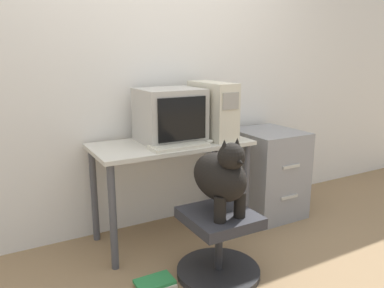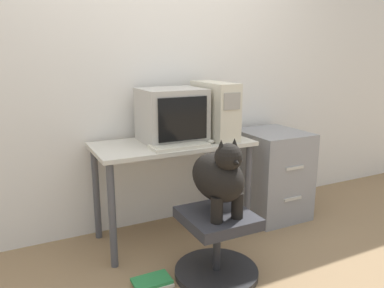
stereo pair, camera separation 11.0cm
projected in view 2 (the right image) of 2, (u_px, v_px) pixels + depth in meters
ground_plane at (189, 251)px, 2.74m from camera, size 12.00×12.00×0.00m
wall_back at (154, 68)px, 2.98m from camera, size 8.00×0.05×2.60m
desk at (172, 157)px, 2.83m from camera, size 1.18×0.56×0.76m
crt_monitor at (172, 115)px, 2.80m from camera, size 0.46×0.41×0.40m
pc_tower at (215, 110)px, 2.90m from camera, size 0.18×0.49×0.43m
keyboard at (179, 146)px, 2.64m from camera, size 0.41×0.18×0.03m
computer_mouse at (211, 142)px, 2.75m from camera, size 0.06×0.05×0.03m
office_chair at (217, 244)px, 2.40m from camera, size 0.55×0.55×0.43m
dog at (219, 176)px, 2.28m from camera, size 0.26×0.46×0.50m
filing_cabinet at (271, 174)px, 3.29m from camera, size 0.51×0.58×0.76m
book_stack_floor at (152, 282)px, 2.33m from camera, size 0.25×0.18×0.04m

